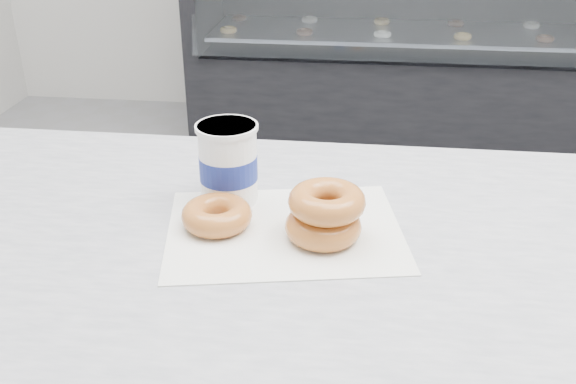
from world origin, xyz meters
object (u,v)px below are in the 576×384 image
object	(u,v)px
display_case	(418,49)
coffee_cup	(228,163)
donut_single	(217,215)
donut_stack	(325,214)

from	to	relation	value
display_case	coffee_cup	xyz separation A→B (m)	(-0.49, -2.60, 0.47)
donut_single	donut_stack	distance (m)	0.16
display_case	donut_stack	world-z (taller)	display_case
donut_stack	coffee_cup	xyz separation A→B (m)	(-0.16, 0.10, 0.03)
donut_single	display_case	bearing A→B (deg)	79.60
donut_stack	coffee_cup	size ratio (longest dim) A/B	0.98
donut_single	coffee_cup	world-z (taller)	coffee_cup
donut_single	donut_stack	bearing A→B (deg)	-4.86
display_case	donut_single	distance (m)	2.76
display_case	donut_stack	xyz separation A→B (m)	(-0.33, -2.70, 0.45)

